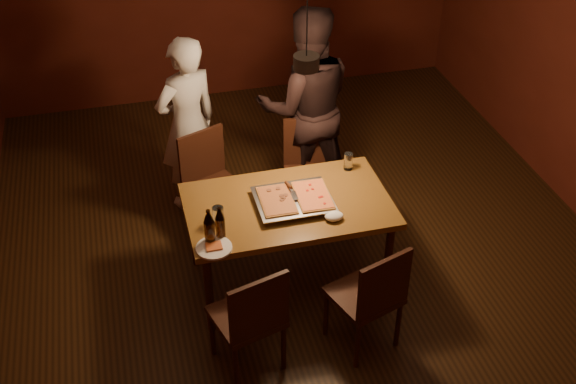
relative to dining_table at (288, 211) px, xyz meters
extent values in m
plane|color=#36200E|center=(0.18, 0.22, -0.68)|extent=(6.00, 6.00, 0.00)
cube|color=brown|center=(0.00, 0.00, 0.05)|extent=(1.50, 0.90, 0.05)
cylinder|color=#38190F|center=(-0.67, -0.37, -0.33)|extent=(0.06, 0.06, 0.70)
cylinder|color=#38190F|center=(0.67, -0.37, -0.33)|extent=(0.06, 0.06, 0.70)
cylinder|color=#38190F|center=(-0.67, 0.37, -0.33)|extent=(0.06, 0.06, 0.70)
cylinder|color=#38190F|center=(0.67, 0.37, -0.33)|extent=(0.06, 0.06, 0.70)
cube|color=#38190F|center=(-0.42, 0.75, -0.25)|extent=(0.55, 0.55, 0.04)
cube|color=#38190F|center=(-0.50, 0.93, -0.01)|extent=(0.40, 0.19, 0.45)
cube|color=#38190F|center=(0.39, 0.73, -0.25)|extent=(0.47, 0.47, 0.04)
cube|color=#38190F|center=(0.41, 0.91, -0.01)|extent=(0.42, 0.09, 0.45)
cube|color=#38190F|center=(-0.48, -0.74, -0.25)|extent=(0.52, 0.52, 0.04)
cube|color=#38190F|center=(-0.42, -0.92, -0.01)|extent=(0.41, 0.14, 0.45)
cube|color=#38190F|center=(0.34, -0.74, -0.25)|extent=(0.53, 0.53, 0.04)
cube|color=#38190F|center=(0.41, -0.92, -0.01)|extent=(0.41, 0.16, 0.45)
cube|color=silver|center=(0.04, -0.02, 0.10)|extent=(0.59, 0.50, 0.05)
cube|color=maroon|center=(-0.09, -0.02, 0.13)|extent=(0.25, 0.38, 0.02)
cube|color=gold|center=(0.18, -0.03, 0.13)|extent=(0.26, 0.39, 0.02)
cylinder|color=black|center=(-0.62, -0.30, 0.16)|extent=(0.07, 0.07, 0.18)
cone|color=black|center=(-0.62, -0.30, 0.30)|extent=(0.07, 0.07, 0.10)
cylinder|color=black|center=(-0.54, -0.26, 0.15)|extent=(0.07, 0.07, 0.16)
cone|color=black|center=(-0.54, -0.26, 0.28)|extent=(0.07, 0.07, 0.09)
cylinder|color=silver|center=(-0.53, -0.10, 0.14)|extent=(0.08, 0.08, 0.13)
cylinder|color=silver|center=(0.56, 0.32, 0.14)|extent=(0.07, 0.07, 0.14)
cylinder|color=white|center=(-0.61, -0.37, 0.08)|extent=(0.25, 0.25, 0.02)
cube|color=gold|center=(-0.61, -0.37, 0.10)|extent=(0.11, 0.09, 0.01)
ellipsoid|color=white|center=(0.27, -0.27, 0.10)|extent=(0.14, 0.10, 0.06)
imported|color=silver|center=(-0.56, 1.23, 0.12)|extent=(0.68, 0.58, 1.58)
imported|color=black|center=(0.45, 1.11, 0.22)|extent=(0.93, 0.76, 1.78)
cylinder|color=black|center=(0.18, 0.22, 1.07)|extent=(0.18, 0.18, 0.10)
camera|label=1|loc=(-1.06, -4.09, 3.22)|focal=45.00mm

